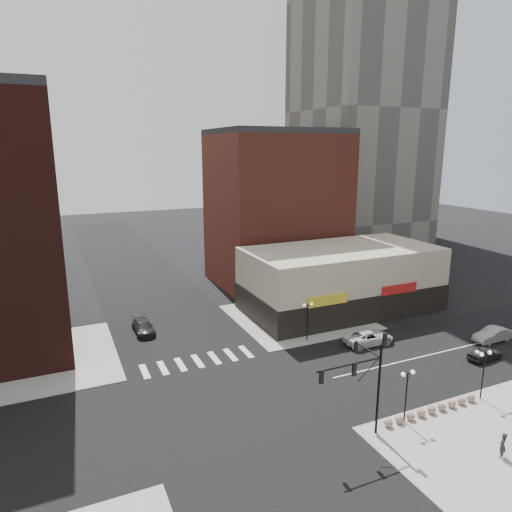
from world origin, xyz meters
TOP-DOWN VIEW (x-y plane):
  - ground at (0.00, 0.00)m, footprint 240.00×240.00m
  - road_ew at (0.00, 0.00)m, footprint 200.00×14.00m
  - road_ns at (0.00, 0.00)m, footprint 14.00×200.00m
  - sidewalk_nw at (-14.50, 14.50)m, footprint 15.00×15.00m
  - sidewalk_ne at (14.50, 14.50)m, footprint 15.00×15.00m
  - building_ne_midrise at (19.00, 29.50)m, footprint 18.00×15.00m
  - tower_far at (60.00, 56.00)m, footprint 18.00×18.00m
  - building_ne_row at (21.00, 15.00)m, footprint 24.20×12.20m
  - traffic_signal at (7.24, -7.83)m, footprint 5.59×3.09m
  - street_lamp_se_a at (11.00, -8.00)m, footprint 1.22×0.32m
  - street_lamp_se_b at (19.00, -8.00)m, footprint 1.22×0.32m
  - street_lamp_ne at (12.00, 8.00)m, footprint 1.22×0.32m
  - bollard_row at (13.70, -8.00)m, footprint 9.03×0.63m
  - white_suv at (17.51, 4.68)m, footprint 5.41×2.50m
  - dark_sedan_east at (25.53, -2.94)m, footprint 3.88×1.75m
  - silver_sedan at (30.00, -0.20)m, footprint 4.54×1.63m
  - dark_sedan_north at (-3.53, 17.42)m, footprint 2.06×4.87m
  - pedestrian at (14.10, -13.77)m, footprint 0.76×0.66m

SIDE VIEW (x-z plane):
  - ground at x=0.00m, z-range 0.00..0.00m
  - road_ew at x=0.00m, z-range 0.00..0.02m
  - road_ns at x=0.00m, z-range 0.00..0.02m
  - sidewalk_nw at x=-14.50m, z-range 0.00..0.12m
  - sidewalk_ne at x=14.50m, z-range 0.00..0.12m
  - bollard_row at x=13.70m, z-range 0.12..0.75m
  - dark_sedan_east at x=25.53m, z-range 0.00..1.29m
  - dark_sedan_north at x=-3.53m, z-range 0.00..1.40m
  - silver_sedan at x=30.00m, z-range 0.00..1.49m
  - white_suv at x=17.51m, z-range 0.00..1.50m
  - pedestrian at x=14.10m, z-range 0.12..1.89m
  - street_lamp_se_a at x=11.00m, z-range 1.21..5.37m
  - street_lamp_se_b at x=19.00m, z-range 1.21..5.37m
  - street_lamp_ne at x=12.00m, z-range 1.21..5.37m
  - building_ne_row at x=21.00m, z-range -0.70..7.30m
  - traffic_signal at x=7.24m, z-range 1.07..8.85m
  - building_ne_midrise at x=19.00m, z-range 0.00..22.00m
  - tower_far at x=60.00m, z-range 0.00..82.00m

